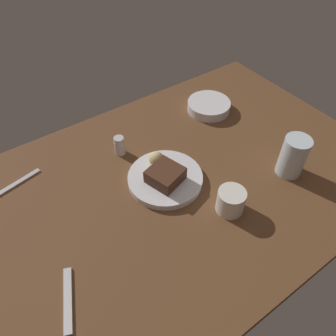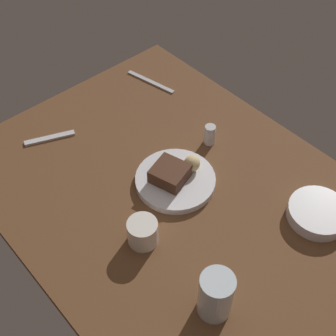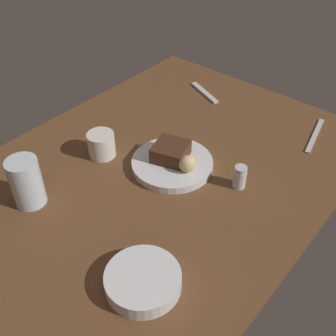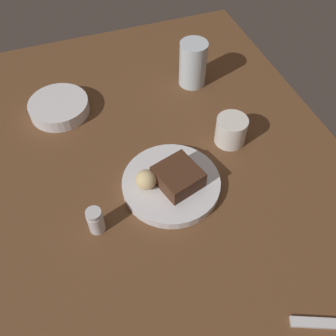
{
  "view_description": "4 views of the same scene",
  "coord_description": "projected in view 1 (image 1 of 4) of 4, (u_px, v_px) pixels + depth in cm",
  "views": [
    {
      "loc": [
        42.24,
        50.89,
        75.91
      ],
      "look_at": [
        3.74,
        -3.92,
        5.45
      ],
      "focal_mm": 35.09,
      "sensor_mm": 36.0,
      "label": 1
    },
    {
      "loc": [
        -53.12,
        53.39,
        100.45
      ],
      "look_at": [
        8.0,
        -1.07,
        8.16
      ],
      "focal_mm": 49.18,
      "sensor_mm": 36.0,
      "label": 2
    },
    {
      "loc": [
        -61.34,
        -56.9,
        75.26
      ],
      "look_at": [
        1.21,
        -4.58,
        7.01
      ],
      "focal_mm": 44.44,
      "sensor_mm": 36.0,
      "label": 3
    },
    {
      "loc": [
        52.16,
        -19.27,
        71.88
      ],
      "look_at": [
        2.94,
        -1.68,
        5.86
      ],
      "focal_mm": 39.99,
      "sensor_mm": 36.0,
      "label": 4
    }
  ],
  "objects": [
    {
      "name": "side_bowl",
      "position": [
        209.0,
        106.0,
        1.2
      ],
      "size": [
        15.56,
        15.56,
        3.46
      ],
      "primitive_type": "cylinder",
      "color": "silver",
      "rests_on": "dining_table"
    },
    {
      "name": "bread_roll",
      "position": [
        156.0,
        159.0,
        0.97
      ],
      "size": [
        4.51,
        4.51,
        4.51
      ],
      "primitive_type": "sphere",
      "color": "#DBC184",
      "rests_on": "dessert_plate"
    },
    {
      "name": "dessert_plate",
      "position": [
        165.0,
        178.0,
        0.96
      ],
      "size": [
        22.02,
        22.02,
        2.07
      ],
      "primitive_type": "cylinder",
      "color": "silver",
      "rests_on": "dining_table"
    },
    {
      "name": "coffee_cup",
      "position": [
        231.0,
        201.0,
        0.87
      ],
      "size": [
        7.57,
        7.57,
        6.98
      ],
      "primitive_type": "cylinder",
      "color": "silver",
      "rests_on": "dining_table"
    },
    {
      "name": "dessert_spoon",
      "position": [
        68.0,
        300.0,
        0.72
      ],
      "size": [
        7.42,
        14.54,
        0.7
      ],
      "primitive_type": "cube",
      "rotation": [
        0.0,
        0.0,
        1.18
      ],
      "color": "silver",
      "rests_on": "dining_table"
    },
    {
      "name": "salt_shaker",
      "position": [
        120.0,
        146.0,
        1.03
      ],
      "size": [
        3.37,
        3.37,
        6.33
      ],
      "color": "silver",
      "rests_on": "dining_table"
    },
    {
      "name": "butter_knife",
      "position": [
        10.0,
        187.0,
        0.95
      ],
      "size": [
        18.87,
        5.34,
        0.5
      ],
      "primitive_type": "cube",
      "rotation": [
        0.0,
        0.0,
        0.21
      ],
      "color": "silver",
      "rests_on": "dining_table"
    },
    {
      "name": "water_glass",
      "position": [
        293.0,
        156.0,
        0.95
      ],
      "size": [
        7.61,
        7.61,
        12.66
      ],
      "primitive_type": "cylinder",
      "color": "silver",
      "rests_on": "dining_table"
    },
    {
      "name": "dining_table",
      "position": [
        186.0,
        180.0,
        0.99
      ],
      "size": [
        120.0,
        84.0,
        3.0
      ],
      "primitive_type": "cube",
      "color": "brown",
      "rests_on": "ground"
    },
    {
      "name": "chocolate_cake_slice",
      "position": [
        165.0,
        175.0,
        0.93
      ],
      "size": [
        11.1,
        10.93,
        4.15
      ],
      "primitive_type": "cube",
      "rotation": [
        0.0,
        0.0,
        1.86
      ],
      "color": "#472819",
      "rests_on": "dessert_plate"
    }
  ]
}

